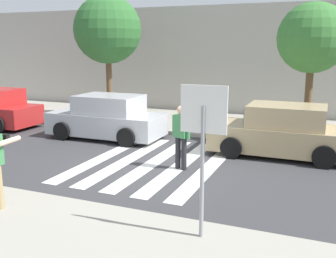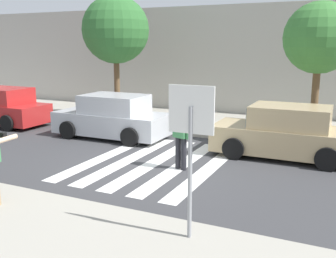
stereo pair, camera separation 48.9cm
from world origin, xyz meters
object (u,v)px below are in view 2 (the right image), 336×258
at_px(parked_car_red, 1,107).
at_px(pedestrian_crossing, 181,134).
at_px(street_tree_center, 319,39).
at_px(stop_sign, 191,129).
at_px(parked_car_tan, 285,133).
at_px(street_tree_west, 116,30).
at_px(parked_car_silver, 112,118).

bearing_deg(parked_car_red, pedestrian_crossing, -14.51).
bearing_deg(street_tree_center, stop_sign, -98.10).
xyz_separation_m(pedestrian_crossing, parked_car_tan, (2.32, 2.38, -0.25)).
distance_m(pedestrian_crossing, street_tree_west, 7.61).
relative_size(pedestrian_crossing, parked_car_silver, 0.42).
distance_m(parked_car_tan, street_tree_west, 8.42).
distance_m(pedestrian_crossing, parked_car_silver, 4.41).
relative_size(pedestrian_crossing, parked_car_tan, 0.42).
relative_size(parked_car_silver, parked_car_tan, 1.00).
bearing_deg(street_tree_center, pedestrian_crossing, -123.28).
xyz_separation_m(parked_car_red, street_tree_west, (4.11, 2.51, 3.15)).
height_order(stop_sign, street_tree_west, street_tree_west).
xyz_separation_m(pedestrian_crossing, parked_car_silver, (-3.70, 2.38, -0.25)).
distance_m(stop_sign, parked_car_silver, 8.24).
height_order(parked_car_silver, street_tree_west, street_tree_west).
distance_m(stop_sign, pedestrian_crossing, 4.19).
distance_m(parked_car_silver, street_tree_center, 7.43).
height_order(parked_car_red, street_tree_west, street_tree_west).
bearing_deg(parked_car_tan, parked_car_silver, 180.00).
distance_m(stop_sign, parked_car_tan, 6.21).
bearing_deg(stop_sign, parked_car_red, 151.01).
height_order(stop_sign, pedestrian_crossing, stop_sign).
xyz_separation_m(stop_sign, parked_car_tan, (0.58, 6.05, -1.25)).
bearing_deg(parked_car_silver, stop_sign, -48.01).
relative_size(stop_sign, pedestrian_crossing, 1.46).
distance_m(street_tree_west, street_tree_center, 7.99).
relative_size(parked_car_red, street_tree_west, 0.80).
xyz_separation_m(street_tree_west, street_tree_center, (7.97, -0.47, -0.40)).
height_order(parked_car_red, parked_car_silver, same).
xyz_separation_m(pedestrian_crossing, parked_car_red, (-9.18, 2.38, -0.25)).
bearing_deg(parked_car_silver, street_tree_center, 17.16).
height_order(parked_car_silver, parked_car_tan, same).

